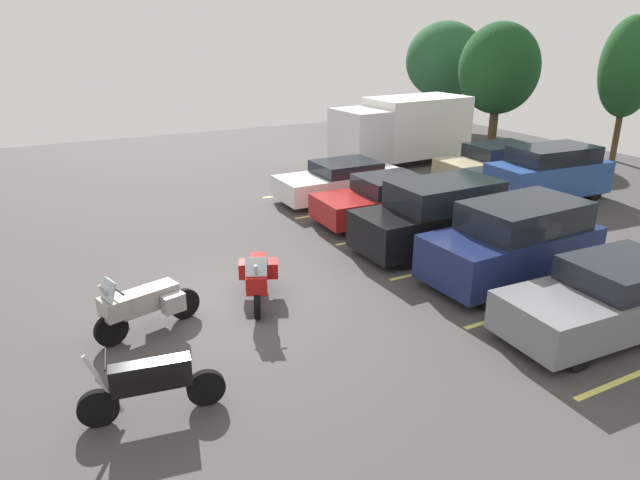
# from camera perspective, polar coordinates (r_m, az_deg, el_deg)

# --- Properties ---
(ground) EXTENTS (44.00, 44.00, 0.10)m
(ground) POSITION_cam_1_polar(r_m,az_deg,el_deg) (12.91, -8.21, -6.44)
(ground) COLOR #423F3F
(motorcycle_touring) EXTENTS (2.11, 1.22, 1.33)m
(motorcycle_touring) POSITION_cam_1_polar(r_m,az_deg,el_deg) (12.64, -6.21, -3.60)
(motorcycle_touring) COLOR black
(motorcycle_touring) RESTS_ON ground
(motorcycle_second) EXTENTS (1.12, 2.20, 1.35)m
(motorcycle_second) POSITION_cam_1_polar(r_m,az_deg,el_deg) (11.84, -17.15, -6.08)
(motorcycle_second) COLOR black
(motorcycle_second) RESTS_ON ground
(motorcycle_third) EXTENTS (0.64, 2.24, 1.26)m
(motorcycle_third) POSITION_cam_1_polar(r_m,az_deg,el_deg) (9.48, -16.51, -13.55)
(motorcycle_third) COLOR black
(motorcycle_third) RESTS_ON ground
(parking_stripes) EXTENTS (13.54, 5.01, 0.01)m
(parking_stripes) POSITION_cam_1_polar(r_m,az_deg,el_deg) (16.38, 11.58, -0.51)
(parking_stripes) COLOR #EAE066
(parking_stripes) RESTS_ON ground
(car_white) EXTENTS (1.90, 4.64, 1.35)m
(car_white) POSITION_cam_1_polar(r_m,az_deg,el_deg) (20.27, 2.28, 5.91)
(car_white) COLOR white
(car_white) RESTS_ON ground
(car_red) EXTENTS (2.04, 4.59, 1.44)m
(car_red) POSITION_cam_1_polar(r_m,az_deg,el_deg) (18.01, 6.73, 4.02)
(car_red) COLOR maroon
(car_red) RESTS_ON ground
(car_black) EXTENTS (1.92, 4.74, 1.88)m
(car_black) POSITION_cam_1_polar(r_m,az_deg,el_deg) (15.92, 11.82, 2.36)
(car_black) COLOR black
(car_black) RESTS_ON ground
(car_navy) EXTENTS (2.08, 4.40, 1.92)m
(car_navy) POSITION_cam_1_polar(r_m,az_deg,el_deg) (14.31, 18.78, -0.22)
(car_navy) COLOR navy
(car_navy) RESTS_ON ground
(car_grey) EXTENTS (1.97, 4.64, 1.49)m
(car_grey) POSITION_cam_1_polar(r_m,az_deg,el_deg) (12.71, 26.96, -5.22)
(car_grey) COLOR slate
(car_grey) RESTS_ON ground
(car_far_champagne) EXTENTS (2.09, 4.87, 1.49)m
(car_far_champagne) POSITION_cam_1_polar(r_m,az_deg,el_deg) (23.68, 17.22, 7.31)
(car_far_champagne) COLOR #C1B289
(car_far_champagne) RESTS_ON ground
(car_far_blue) EXTENTS (2.08, 4.41, 1.88)m
(car_far_blue) POSITION_cam_1_polar(r_m,az_deg,el_deg) (21.74, 21.88, 6.24)
(car_far_blue) COLOR #2D519E
(car_far_blue) RESTS_ON ground
(box_truck) EXTENTS (2.80, 6.29, 2.88)m
(box_truck) POSITION_cam_1_polar(r_m,az_deg,el_deg) (25.91, 8.25, 10.91)
(box_truck) COLOR silver
(box_truck) RESTS_ON ground
(tree_center) EXTENTS (4.54, 4.54, 6.12)m
(tree_center) POSITION_cam_1_polar(r_m,az_deg,el_deg) (35.56, 12.37, 17.09)
(tree_center) COLOR #4C3823
(tree_center) RESTS_ON ground
(tree_rear) EXTENTS (2.44, 2.44, 6.27)m
(tree_rear) POSITION_cam_1_polar(r_m,az_deg,el_deg) (29.20, 28.41, 14.88)
(tree_rear) COLOR #4C3823
(tree_rear) RESTS_ON ground
(tree_far_right) EXTENTS (3.96, 3.96, 6.05)m
(tree_far_right) POSITION_cam_1_polar(r_m,az_deg,el_deg) (30.87, 17.42, 15.98)
(tree_far_right) COLOR #4C3823
(tree_far_right) RESTS_ON ground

